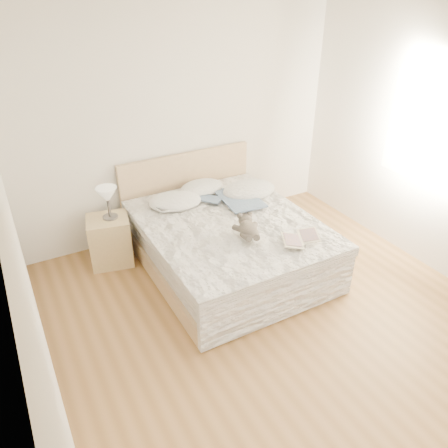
{
  "coord_description": "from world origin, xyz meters",
  "views": [
    {
      "loc": [
        -1.98,
        -2.38,
        2.88
      ],
      "look_at": [
        -0.09,
        1.05,
        0.62
      ],
      "focal_mm": 35.0,
      "sensor_mm": 36.0,
      "label": 1
    }
  ],
  "objects_px": {
    "nightstand": "(110,241)",
    "teddy_bear": "(248,235)",
    "bed": "(225,241)",
    "photo_book": "(168,207)",
    "table_lamp": "(107,197)",
    "childrens_book": "(301,239)"
  },
  "relations": [
    {
      "from": "nightstand",
      "to": "teddy_bear",
      "type": "relative_size",
      "value": 1.71
    },
    {
      "from": "bed",
      "to": "photo_book",
      "type": "xyz_separation_m",
      "value": [
        -0.47,
        0.46,
        0.32
      ]
    },
    {
      "from": "bed",
      "to": "teddy_bear",
      "type": "distance_m",
      "value": 0.59
    },
    {
      "from": "table_lamp",
      "to": "teddy_bear",
      "type": "bearing_deg",
      "value": -47.59
    },
    {
      "from": "childrens_book",
      "to": "teddy_bear",
      "type": "bearing_deg",
      "value": 173.1
    },
    {
      "from": "bed",
      "to": "childrens_book",
      "type": "distance_m",
      "value": 0.93
    },
    {
      "from": "nightstand",
      "to": "teddy_bear",
      "type": "distance_m",
      "value": 1.63
    },
    {
      "from": "table_lamp",
      "to": "teddy_bear",
      "type": "xyz_separation_m",
      "value": [
        1.05,
        -1.15,
        -0.17
      ]
    },
    {
      "from": "nightstand",
      "to": "photo_book",
      "type": "distance_m",
      "value": 0.76
    },
    {
      "from": "table_lamp",
      "to": "teddy_bear",
      "type": "relative_size",
      "value": 1.1
    },
    {
      "from": "table_lamp",
      "to": "childrens_book",
      "type": "relative_size",
      "value": 0.89
    },
    {
      "from": "bed",
      "to": "teddy_bear",
      "type": "bearing_deg",
      "value": -91.53
    },
    {
      "from": "table_lamp",
      "to": "photo_book",
      "type": "height_order",
      "value": "table_lamp"
    },
    {
      "from": "photo_book",
      "to": "childrens_book",
      "type": "distance_m",
      "value": 1.51
    },
    {
      "from": "bed",
      "to": "teddy_bear",
      "type": "relative_size",
      "value": 6.56
    },
    {
      "from": "bed",
      "to": "childrens_book",
      "type": "xyz_separation_m",
      "value": [
        0.42,
        -0.77,
        0.32
      ]
    },
    {
      "from": "table_lamp",
      "to": "teddy_bear",
      "type": "height_order",
      "value": "table_lamp"
    },
    {
      "from": "childrens_book",
      "to": "photo_book",
      "type": "bearing_deg",
      "value": 152.36
    },
    {
      "from": "bed",
      "to": "table_lamp",
      "type": "distance_m",
      "value": 1.36
    },
    {
      "from": "nightstand",
      "to": "table_lamp",
      "type": "bearing_deg",
      "value": 5.58
    },
    {
      "from": "teddy_bear",
      "to": "table_lamp",
      "type": "bearing_deg",
      "value": 146.16
    },
    {
      "from": "table_lamp",
      "to": "childrens_book",
      "type": "xyz_separation_m",
      "value": [
        1.48,
        -1.44,
        -0.19
      ]
    }
  ]
}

